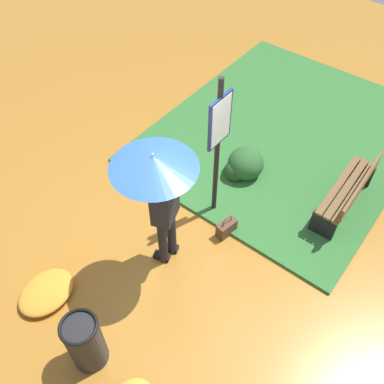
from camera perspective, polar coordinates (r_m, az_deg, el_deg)
ground_plane at (r=6.03m, az=-2.75°, el=-7.78°), size 18.00×18.00×0.00m
grass_verge at (r=7.81m, az=12.44°, el=7.56°), size 4.80×4.00×0.05m
person_with_umbrella at (r=4.73m, az=-4.44°, el=1.27°), size 0.96×0.96×2.04m
info_sign_post at (r=5.43m, az=3.54°, el=7.36°), size 0.44×0.07×2.30m
handbag at (r=6.11m, az=4.60°, el=-4.77°), size 0.32×0.19×0.37m
park_bench at (r=6.55m, az=20.05°, el=0.05°), size 1.40×0.40×0.75m
trash_bin at (r=5.10m, az=-13.97°, el=-18.76°), size 0.42×0.42×0.83m
shrub_cluster at (r=6.81m, az=6.86°, el=3.60°), size 0.62×0.57×0.51m
leaf_pile_by_bench at (r=5.90m, az=-18.78°, el=-12.46°), size 0.75×0.60×0.16m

